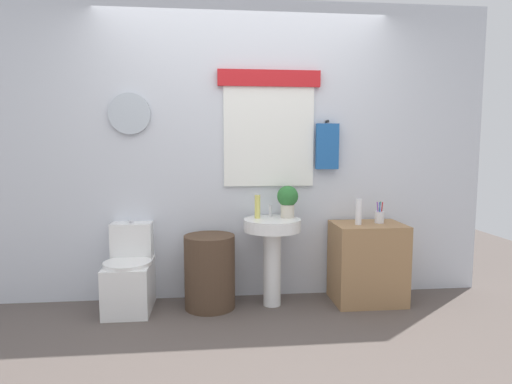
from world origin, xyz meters
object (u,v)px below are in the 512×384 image
object	(u,v)px
pedestal_sink	(272,242)
lotion_bottle	(359,212)
laundry_hamper	(210,271)
toilet	(130,276)
potted_plant	(288,199)
toothbrush_cup	(379,217)
soap_bottle	(257,207)
wooden_cabinet	(367,263)

from	to	relation	value
pedestal_sink	lotion_bottle	bearing A→B (deg)	-3.13
laundry_hamper	lotion_bottle	world-z (taller)	lotion_bottle
toilet	laundry_hamper	distance (m)	0.66
pedestal_sink	potted_plant	bearing A→B (deg)	23.20
pedestal_sink	potted_plant	world-z (taller)	potted_plant
toilet	toothbrush_cup	size ratio (longest dim) A/B	3.91
soap_bottle	wooden_cabinet	bearing A→B (deg)	-2.99
toilet	toothbrush_cup	world-z (taller)	toothbrush_cup
toilet	pedestal_sink	size ratio (longest dim) A/B	0.97
lotion_bottle	soap_bottle	bearing A→B (deg)	173.97
potted_plant	lotion_bottle	bearing A→B (deg)	-9.59
laundry_hamper	toothbrush_cup	xyz separation A→B (m)	(1.47, 0.02, 0.44)
laundry_hamper	soap_bottle	size ratio (longest dim) A/B	3.12
pedestal_sink	lotion_bottle	distance (m)	0.77
pedestal_sink	soap_bottle	distance (m)	0.32
toilet	wooden_cabinet	world-z (taller)	toilet
wooden_cabinet	toilet	bearing A→B (deg)	179.12
toilet	potted_plant	xyz separation A→B (m)	(1.33, 0.03, 0.62)
toilet	soap_bottle	bearing A→B (deg)	1.02
wooden_cabinet	potted_plant	bearing A→B (deg)	175.07
laundry_hamper	wooden_cabinet	xyz separation A→B (m)	(1.36, 0.00, 0.04)
soap_bottle	potted_plant	distance (m)	0.27
lotion_bottle	potted_plant	bearing A→B (deg)	170.41
soap_bottle	potted_plant	xyz separation A→B (m)	(0.26, 0.01, 0.06)
toilet	potted_plant	world-z (taller)	potted_plant
wooden_cabinet	lotion_bottle	distance (m)	0.47
pedestal_sink	soap_bottle	xyz separation A→B (m)	(-0.12, 0.05, 0.29)
laundry_hamper	toothbrush_cup	size ratio (longest dim) A/B	3.32
soap_bottle	lotion_bottle	bearing A→B (deg)	-6.03
pedestal_sink	toothbrush_cup	size ratio (longest dim) A/B	4.02
toilet	wooden_cabinet	size ratio (longest dim) A/B	1.05
wooden_cabinet	pedestal_sink	bearing A→B (deg)	180.00
potted_plant	toothbrush_cup	bearing A→B (deg)	-2.87
wooden_cabinet	laundry_hamper	bearing A→B (deg)	180.00
toilet	lotion_bottle	distance (m)	1.99
laundry_hamper	soap_bottle	distance (m)	0.68
toilet	pedestal_sink	world-z (taller)	pedestal_sink
wooden_cabinet	toothbrush_cup	world-z (taller)	toothbrush_cup
lotion_bottle	toilet	bearing A→B (deg)	177.88
laundry_hamper	potted_plant	bearing A→B (deg)	5.14
laundry_hamper	pedestal_sink	distance (m)	0.58
pedestal_sink	lotion_bottle	xyz separation A→B (m)	(0.73, -0.04, 0.25)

